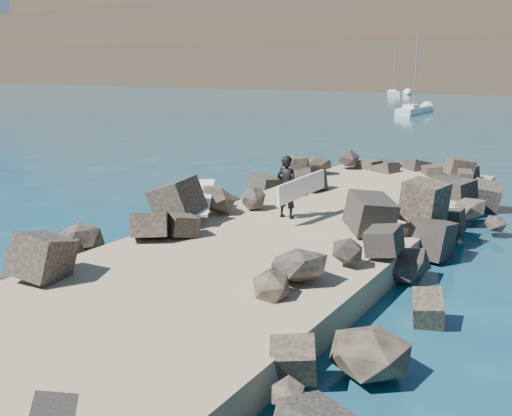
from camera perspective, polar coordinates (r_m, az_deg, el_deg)
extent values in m
plane|color=#0F384C|center=(14.03, 2.19, -5.12)|extent=(800.00, 800.00, 0.00)
cube|color=#8C7759|center=(12.34, -2.50, -6.37)|extent=(6.00, 26.00, 0.60)
cube|color=black|center=(14.40, -10.89, -2.78)|extent=(2.60, 22.00, 1.00)
cube|color=black|center=(11.41, 11.11, -7.28)|extent=(2.60, 22.00, 1.00)
cube|color=white|center=(15.50, -5.52, 0.67)|extent=(1.68, 2.24, 0.08)
imported|color=black|center=(15.29, 3.10, 2.12)|extent=(0.63, 0.42, 1.71)
cube|color=white|center=(15.08, 4.60, 2.11)|extent=(0.31, 2.11, 0.67)
cube|color=silver|center=(59.84, 15.44, 9.30)|extent=(1.55, 6.89, 0.80)
cylinder|color=gray|center=(59.68, 15.70, 13.25)|extent=(0.12, 0.12, 7.57)
cube|color=silver|center=(59.02, 15.23, 9.74)|extent=(1.11, 1.93, 0.44)
cube|color=silver|center=(97.93, 13.59, 11.03)|extent=(4.24, 7.21, 0.80)
cylinder|color=gray|center=(97.84, 13.73, 13.54)|extent=(0.12, 0.12, 7.88)
cube|color=silver|center=(97.16, 13.45, 11.31)|extent=(1.84, 2.29, 0.44)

